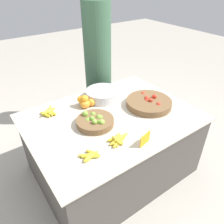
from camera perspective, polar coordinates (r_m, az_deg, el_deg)
The scene contains 11 objects.
ground_plane at distance 2.44m, azimuth 0.00°, elevation -14.40°, with size 12.00×12.00×0.00m, color #ADA599.
market_table at distance 2.20m, azimuth 0.00°, elevation -8.47°, with size 1.51×1.14×0.68m.
lime_bowl at distance 1.88m, azimuth -4.43°, elevation -2.43°, with size 0.32×0.32×0.10m.
tomato_basket at distance 2.16m, azimuth 9.60°, elevation 2.39°, with size 0.44×0.44×0.10m.
orange_pile at distance 2.12m, azimuth -6.99°, elevation 2.53°, with size 0.16×0.14×0.13m.
metal_bowl at distance 2.25m, azimuth -2.50°, elevation 4.64°, with size 0.34×0.34×0.09m.
price_sign at distance 1.68m, azimuth 8.63°, elevation -7.00°, with size 0.12×0.03×0.10m.
banana_bunch_front_center at distance 1.71m, azimuth 1.61°, elevation -7.19°, with size 0.19×0.15×0.05m.
banana_bunch_middle_right at distance 1.59m, azimuth -5.72°, elevation -11.18°, with size 0.15×0.13×0.03m.
banana_bunch_middle_left at distance 2.09m, azimuth -16.14°, elevation -0.03°, with size 0.15×0.17×0.05m.
vendor_person at distance 2.78m, azimuth -3.67°, elevation 12.08°, with size 0.33×0.33×1.72m.
Camera 1 is at (-0.94, -1.33, 1.81)m, focal length 35.00 mm.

